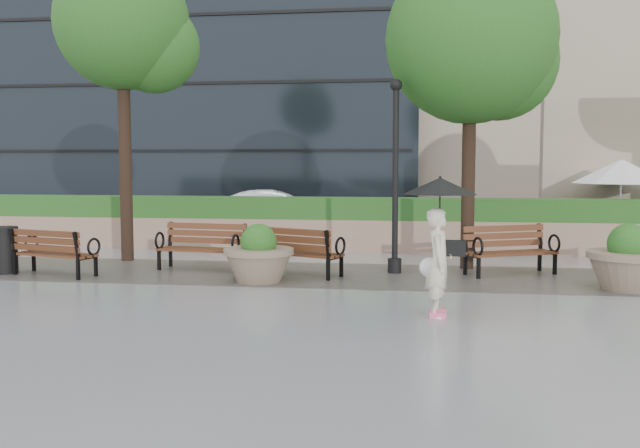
# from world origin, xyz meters

# --- Properties ---
(ground) EXTENTS (100.00, 100.00, 0.00)m
(ground) POSITION_xyz_m (0.00, 0.00, 0.00)
(ground) COLOR gray
(ground) RESTS_ON ground
(cobble_strip) EXTENTS (28.00, 3.20, 0.01)m
(cobble_strip) POSITION_xyz_m (0.00, 3.00, 0.01)
(cobble_strip) COLOR #383330
(cobble_strip) RESTS_ON ground
(hedge_wall) EXTENTS (24.00, 0.80, 1.35)m
(hedge_wall) POSITION_xyz_m (0.00, 7.00, 0.66)
(hedge_wall) COLOR #9A7A63
(hedge_wall) RESTS_ON ground
(asphalt_street) EXTENTS (40.00, 7.00, 0.00)m
(asphalt_street) POSITION_xyz_m (0.00, 11.00, 0.00)
(asphalt_street) COLOR black
(asphalt_street) RESTS_ON ground
(bench_0) EXTENTS (1.84, 1.14, 0.93)m
(bench_0) POSITION_xyz_m (-6.01, 2.12, 0.28)
(bench_0) COLOR #592D19
(bench_0) RESTS_ON ground
(bench_1) EXTENTS (1.88, 0.96, 0.96)m
(bench_1) POSITION_xyz_m (-3.34, 3.22, 0.29)
(bench_1) COLOR #592D19
(bench_1) RESTS_ON ground
(bench_2) EXTENTS (1.91, 1.36, 0.96)m
(bench_2) POSITION_xyz_m (-1.25, 2.85, 0.29)
(bench_2) COLOR #592D19
(bench_2) RESTS_ON ground
(bench_3) EXTENTS (1.94, 1.45, 0.98)m
(bench_3) POSITION_xyz_m (2.93, 3.51, 0.29)
(bench_3) COLOR #592D19
(bench_3) RESTS_ON ground
(planter_left) EXTENTS (1.31, 1.31, 1.10)m
(planter_left) POSITION_xyz_m (-1.84, 1.97, 0.43)
(planter_left) COLOR #7F6B56
(planter_left) RESTS_ON ground
(planter_right) EXTENTS (1.41, 1.41, 1.18)m
(planter_right) POSITION_xyz_m (4.77, 2.06, 0.46)
(planter_right) COLOR #7F6B56
(planter_right) RESTS_ON ground
(trash_bin) EXTENTS (0.54, 0.54, 0.90)m
(trash_bin) POSITION_xyz_m (-7.16, 2.26, 0.45)
(trash_bin) COLOR black
(trash_bin) RESTS_ON ground
(lamppost) EXTENTS (0.28, 0.28, 3.89)m
(lamppost) POSITION_xyz_m (0.64, 3.43, 1.71)
(lamppost) COLOR black
(lamppost) RESTS_ON ground
(tree_0) EXTENTS (3.13, 2.97, 6.83)m
(tree_0) POSITION_xyz_m (-5.33, 4.49, 5.18)
(tree_0) COLOR black
(tree_0) RESTS_ON ground
(tree_1) EXTENTS (3.58, 3.51, 6.54)m
(tree_1) POSITION_xyz_m (2.28, 4.33, 4.66)
(tree_1) COLOR black
(tree_1) RESTS_ON ground
(patio_umb_white) EXTENTS (2.50, 2.50, 2.30)m
(patio_umb_white) POSITION_xyz_m (6.29, 8.51, 1.99)
(patio_umb_white) COLOR black
(patio_umb_white) RESTS_ON ground
(car_left) EXTENTS (4.56, 2.77, 1.24)m
(car_left) POSITION_xyz_m (-8.98, 9.53, 0.62)
(car_left) COLOR silver
(car_left) RESTS_ON ground
(car_right) EXTENTS (4.47, 2.41, 1.40)m
(car_right) POSITION_xyz_m (-3.18, 10.08, 0.70)
(car_right) COLOR silver
(car_right) RESTS_ON ground
(pedestrian) EXTENTS (1.10, 1.10, 2.02)m
(pedestrian) POSITION_xyz_m (1.43, -0.53, 1.23)
(pedestrian) COLOR beige
(pedestrian) RESTS_ON ground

